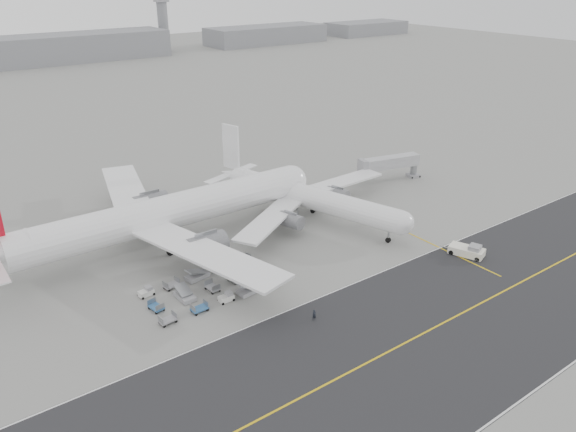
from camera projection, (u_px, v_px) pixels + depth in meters
ground at (302, 295)px, 87.66m from camera, size 700.00×700.00×0.00m
taxiway at (411, 340)px, 77.12m from camera, size 220.00×59.00×0.03m
horizon_buildings at (47, 63)px, 295.30m from camera, size 520.00×28.00×28.00m
control_tower at (163, 23)px, 330.10m from camera, size 7.00×7.00×31.25m
airliner_a at (160, 214)px, 100.04m from camera, size 65.11×64.41×22.46m
airliner_b at (306, 196)px, 112.66m from camera, size 44.55×45.47×16.14m
pushback_tug at (468, 251)px, 99.24m from camera, size 4.74×7.93×2.26m
jet_bridge at (390, 164)px, 132.50m from camera, size 16.42×6.52×6.13m
gse_cluster at (211, 290)px, 88.93m from camera, size 26.92×17.90×1.90m
stray_dolly at (382, 224)px, 111.73m from camera, size 2.85×3.13×1.64m
ground_crew_a at (314, 315)px, 81.03m from camera, size 0.69×0.49×1.76m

